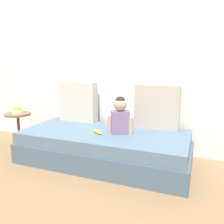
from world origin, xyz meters
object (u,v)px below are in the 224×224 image
object	(u,v)px
couch	(104,147)
banana	(98,132)
throw_pillow_right	(157,107)
fruit_bowl	(17,111)
throw_pillow_left	(78,102)
toddler	(120,115)
side_table	(18,120)

from	to	relation	value
couch	banana	world-z (taller)	banana
throw_pillow_right	fruit_bowl	size ratio (longest dim) A/B	3.03
throw_pillow_right	banana	distance (m)	0.81
throw_pillow_left	banana	xyz separation A→B (m)	(0.53, -0.48, -0.26)
toddler	throw_pillow_left	bearing A→B (deg)	154.28
couch	fruit_bowl	distance (m)	1.51
throw_pillow_right	fruit_bowl	xyz separation A→B (m)	(-2.03, -0.24, -0.15)
toddler	side_table	xyz separation A→B (m)	(-1.67, 0.13, -0.24)
side_table	fruit_bowl	xyz separation A→B (m)	(0.00, 0.00, 0.15)
couch	banana	distance (m)	0.24
throw_pillow_right	banana	world-z (taller)	throw_pillow_right
couch	throw_pillow_right	bearing A→B (deg)	33.45
throw_pillow_left	throw_pillow_right	size ratio (longest dim) A/B	1.01
throw_pillow_left	banana	distance (m)	0.76
throw_pillow_right	side_table	xyz separation A→B (m)	(-2.03, -0.24, -0.30)
couch	banana	size ratio (longest dim) A/B	12.05
couch	banana	bearing A→B (deg)	-109.64
fruit_bowl	toddler	bearing A→B (deg)	-4.39
toddler	fruit_bowl	world-z (taller)	toddler
throw_pillow_left	throw_pillow_right	bearing A→B (deg)	0.00
couch	toddler	world-z (taller)	toddler
toddler	banana	distance (m)	0.33
couch	throw_pillow_left	size ratio (longest dim) A/B	3.66
side_table	fruit_bowl	distance (m)	0.15
toddler	banana	xyz separation A→B (m)	(-0.24, -0.11, -0.20)
throw_pillow_left	couch	bearing A→B (deg)	-33.45
couch	throw_pillow_left	bearing A→B (deg)	146.55
fruit_bowl	couch	bearing A→B (deg)	-5.07
couch	throw_pillow_right	distance (m)	0.82
couch	side_table	world-z (taller)	side_table
couch	throw_pillow_right	world-z (taller)	throw_pillow_right
couch	fruit_bowl	world-z (taller)	fruit_bowl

